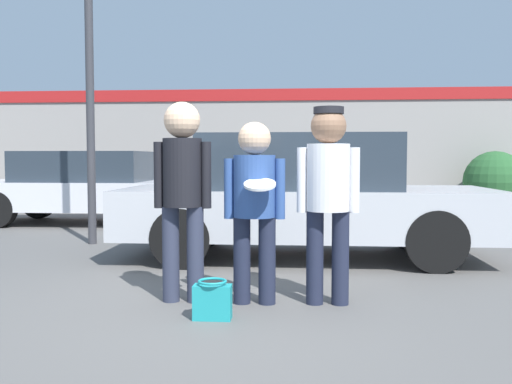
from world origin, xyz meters
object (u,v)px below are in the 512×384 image
(person_middle_with_frisbee, at_px, (255,197))
(parked_car_far, at_px, (89,187))
(person_left, at_px, (183,183))
(street_lamp, at_px, (106,23))
(person_right, at_px, (328,185))
(parked_car_near, at_px, (304,196))
(shrub, at_px, (495,182))
(handbag, at_px, (212,300))

(person_middle_with_frisbee, relative_size, parked_car_far, 0.34)
(person_middle_with_frisbee, bearing_deg, person_left, 178.29)
(parked_car_far, bearing_deg, street_lamp, -63.46)
(person_middle_with_frisbee, bearing_deg, person_right, 2.96)
(parked_car_near, height_order, parked_car_far, parked_car_near)
(parked_car_near, distance_m, parked_car_far, 5.46)
(person_left, bearing_deg, shrub, 57.94)
(person_left, distance_m, person_middle_with_frisbee, 0.65)
(person_middle_with_frisbee, relative_size, shrub, 1.10)
(person_right, height_order, shrub, person_right)
(person_right, bearing_deg, parked_car_far, 126.81)
(street_lamp, height_order, shrub, street_lamp)
(person_left, bearing_deg, parked_car_far, 117.92)
(parked_car_near, bearing_deg, parked_car_far, 139.86)
(person_middle_with_frisbee, xyz_separation_m, shrub, (4.94, 8.92, -0.22))
(parked_car_far, bearing_deg, person_right, -53.19)
(person_middle_with_frisbee, bearing_deg, parked_car_near, 79.72)
(person_middle_with_frisbee, height_order, street_lamp, street_lamp)
(street_lamp, bearing_deg, parked_car_far, 116.54)
(person_right, bearing_deg, shrub, 64.16)
(parked_car_far, bearing_deg, handbag, -61.65)
(parked_car_near, xyz_separation_m, handbag, (-0.72, -2.88, -0.63))
(street_lamp, relative_size, shrub, 3.59)
(street_lamp, bearing_deg, shrub, 37.39)
(person_left, xyz_separation_m, parked_car_near, (1.07, 2.35, -0.27))
(parked_car_far, bearing_deg, parked_car_near, -40.14)
(parked_car_far, xyz_separation_m, street_lamp, (1.30, -2.61, 2.51))
(person_right, xyz_separation_m, parked_car_near, (-0.21, 2.33, -0.25))
(person_right, xyz_separation_m, handbag, (-0.92, -0.55, -0.89))
(person_left, xyz_separation_m, parked_car_far, (-3.11, 5.87, -0.34))
(person_right, height_order, handbag, person_right)
(parked_car_near, xyz_separation_m, shrub, (4.51, 6.56, -0.06))
(person_left, bearing_deg, street_lamp, 119.00)
(person_left, relative_size, shrub, 1.22)
(person_right, distance_m, street_lamp, 4.98)
(person_right, height_order, parked_car_far, person_right)
(street_lamp, xyz_separation_m, handbag, (2.15, -3.80, -3.07))
(person_left, distance_m, handbag, 1.11)
(shrub, relative_size, handbag, 4.58)
(street_lamp, bearing_deg, parked_car_near, -17.66)
(person_right, bearing_deg, person_middle_with_frisbee, -177.04)
(person_right, distance_m, parked_car_near, 2.36)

